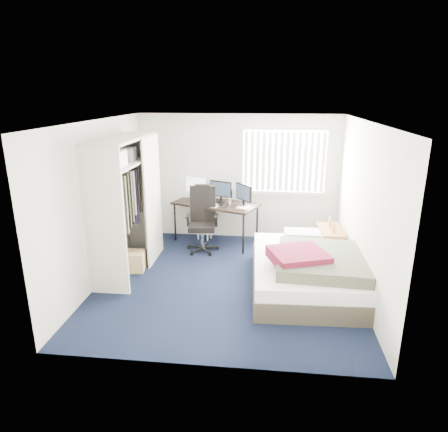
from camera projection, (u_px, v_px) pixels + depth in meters
ground at (227, 281)px, 6.40m from camera, size 4.20×4.20×0.00m
room_shell at (227, 189)px, 5.95m from camera, size 4.20×4.20×4.20m
window_assembly at (284, 162)px, 7.77m from camera, size 1.72×0.09×1.32m
closet at (126, 192)px, 6.43m from camera, size 0.64×1.84×2.22m
desk at (216, 202)px, 7.86m from camera, size 1.80×1.30×1.27m
office_chair at (203, 226)px, 7.55m from camera, size 0.62×0.62×1.24m
footstool at (204, 231)px, 8.18m from camera, size 0.34×0.30×0.23m
nightstand at (331, 232)px, 7.17m from camera, size 0.46×0.83×0.73m
bed at (309, 270)px, 6.09m from camera, size 1.75×2.29×0.72m
pine_box at (132, 261)px, 6.74m from camera, size 0.47×0.38×0.33m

